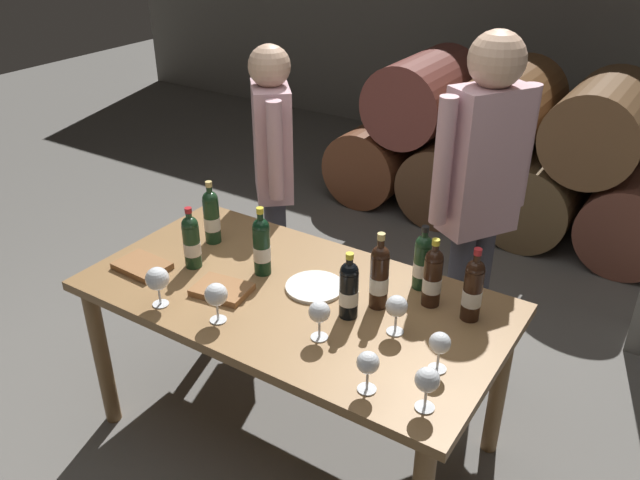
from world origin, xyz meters
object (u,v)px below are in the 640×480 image
(wine_glass_1, at_px, (440,344))
(serving_plate, at_px, (315,287))
(wine_bottle_7, at_px, (349,289))
(sommelier_presenting, at_px, (480,190))
(wine_glass_3, at_px, (427,381))
(wine_glass_4, at_px, (157,279))
(wine_glass_5, at_px, (319,313))
(wine_bottle_6, at_px, (262,245))
(wine_bottle_0, at_px, (379,276))
(leather_ledger, at_px, (142,266))
(wine_bottle_1, at_px, (191,241))
(dining_table, at_px, (293,312))
(wine_bottle_3, at_px, (423,261))
(wine_bottle_2, at_px, (473,289))
(wine_bottle_5, at_px, (433,277))
(taster_seated_left, at_px, (273,166))
(wine_glass_2, at_px, (397,307))
(wine_glass_6, at_px, (368,364))
(wine_glass_0, at_px, (216,295))
(tasting_notebook, at_px, (222,290))
(wine_bottle_4, at_px, (212,216))

(wine_glass_1, relative_size, serving_plate, 0.62)
(wine_bottle_7, xyz_separation_m, sommelier_presenting, (0.20, 0.76, 0.16))
(wine_bottle_7, relative_size, wine_glass_3, 1.77)
(wine_glass_4, xyz_separation_m, wine_glass_5, (0.63, 0.16, -0.01))
(wine_bottle_6, relative_size, wine_glass_4, 1.84)
(wine_bottle_0, bearing_deg, leather_ledger, -162.85)
(wine_glass_3, xyz_separation_m, sommelier_presenting, (-0.25, 1.06, 0.18))
(sommelier_presenting, bearing_deg, wine_bottle_1, -139.53)
(dining_table, bearing_deg, serving_plate, 53.52)
(dining_table, bearing_deg, wine_bottle_3, 37.89)
(sommelier_presenting, bearing_deg, wine_bottle_6, -133.82)
(wine_bottle_6, bearing_deg, wine_glass_4, -115.01)
(wine_glass_1, bearing_deg, wine_bottle_2, 93.25)
(wine_bottle_5, xyz_separation_m, taster_seated_left, (-1.12, 0.49, 0.04))
(wine_glass_2, height_order, sommelier_presenting, sommelier_presenting)
(wine_bottle_0, distance_m, wine_glass_6, 0.49)
(dining_table, height_order, wine_glass_2, wine_glass_2)
(wine_bottle_7, xyz_separation_m, wine_glass_1, (0.41, -0.11, -0.01))
(dining_table, distance_m, wine_bottle_0, 0.41)
(wine_glass_0, height_order, wine_glass_3, wine_glass_0)
(wine_glass_1, distance_m, wine_glass_5, 0.43)
(wine_glass_0, bearing_deg, wine_bottle_0, 42.08)
(wine_glass_1, distance_m, wine_glass_4, 1.09)
(wine_bottle_0, relative_size, serving_plate, 1.32)
(dining_table, distance_m, wine_bottle_2, 0.73)
(wine_bottle_2, xyz_separation_m, sommelier_presenting, (-0.19, 0.53, 0.15))
(wine_bottle_1, xyz_separation_m, leather_ledger, (-0.17, -0.14, -0.11))
(wine_bottle_7, bearing_deg, leather_ledger, -168.75)
(wine_bottle_6, bearing_deg, tasting_notebook, -101.93)
(wine_bottle_4, xyz_separation_m, wine_glass_2, (1.02, -0.17, -0.02))
(wine_bottle_0, bearing_deg, tasting_notebook, -155.62)
(wine_bottle_3, relative_size, wine_glass_2, 1.79)
(wine_bottle_0, bearing_deg, wine_bottle_5, 36.67)
(tasting_notebook, bearing_deg, wine_glass_5, -12.80)
(dining_table, xyz_separation_m, wine_glass_1, (0.68, -0.12, 0.20))
(wine_bottle_0, height_order, wine_bottle_4, wine_bottle_0)
(wine_glass_6, bearing_deg, wine_glass_1, 55.31)
(wine_glass_3, bearing_deg, sommelier_presenting, 103.33)
(wine_bottle_5, height_order, wine_glass_3, wine_bottle_5)
(wine_glass_0, bearing_deg, wine_glass_2, 26.57)
(wine_glass_3, relative_size, taster_seated_left, 0.10)
(wine_bottle_2, relative_size, taster_seated_left, 0.19)
(dining_table, bearing_deg, tasting_notebook, -147.63)
(wine_bottle_4, height_order, wine_bottle_7, wine_bottle_4)
(wine_bottle_5, relative_size, wine_glass_6, 1.91)
(wine_bottle_4, height_order, tasting_notebook, wine_bottle_4)
(wine_glass_1, xyz_separation_m, wine_glass_3, (0.04, -0.19, 0.00))
(wine_bottle_2, height_order, sommelier_presenting, sommelier_presenting)
(wine_bottle_4, bearing_deg, leather_ledger, -104.93)
(wine_glass_5, relative_size, wine_glass_6, 1.02)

